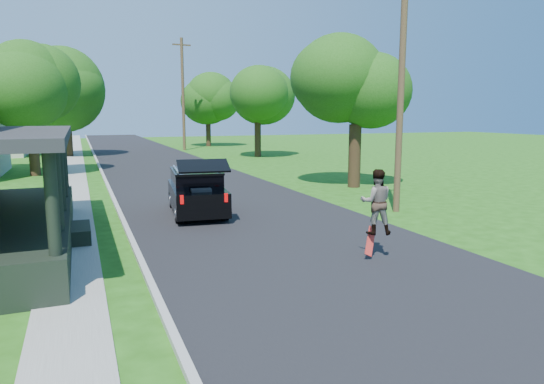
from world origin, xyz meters
name	(u,v)px	position (x,y,z in m)	size (l,w,h in m)	color
ground	(357,285)	(0.00, 0.00, 0.00)	(140.00, 140.00, 0.00)	#214E0F
street	(177,175)	(0.00, 20.00, 0.00)	(8.00, 120.00, 0.02)	black
curb	(104,178)	(-4.05, 20.00, 0.00)	(0.15, 120.00, 0.12)	#9F9F9A
sidewalk	(74,180)	(-5.60, 20.00, 0.00)	(1.30, 120.00, 0.03)	gray
black_suv	(197,192)	(-1.44, 8.49, 0.81)	(2.20, 4.70, 2.12)	black
skateboarder	(376,202)	(1.42, 1.50, 1.42)	(0.96, 0.86, 1.61)	black
skateboard	(370,242)	(1.29, 1.50, 0.42)	(0.49, 0.34, 0.71)	#B0170F
tree_left_mid	(28,89)	(-7.74, 22.86, 4.99)	(5.52, 5.23, 7.64)	black
tree_left_far	(64,79)	(-6.04, 36.21, 6.42)	(6.71, 6.58, 10.00)	black
tree_right_near	(355,84)	(7.18, 12.08, 4.97)	(5.12, 5.03, 7.50)	black
tree_right_mid	(257,87)	(8.69, 29.97, 5.74)	(7.10, 6.88, 8.69)	black
tree_right_far	(207,96)	(8.28, 44.89, 5.55)	(7.16, 6.94, 8.50)	black
utility_pole_near	(401,88)	(5.48, 6.20, 4.45)	(1.46, 0.39, 8.64)	#4E3724
utility_pole_far	(183,93)	(4.58, 39.89, 5.60)	(1.82, 0.32, 10.87)	#4E3724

